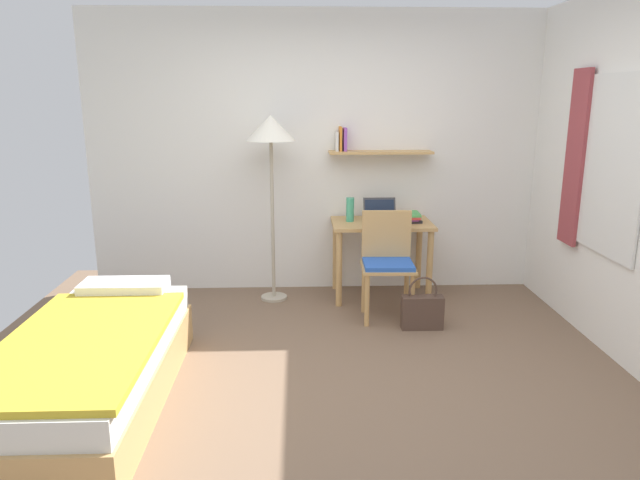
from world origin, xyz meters
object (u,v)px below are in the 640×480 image
at_px(standing_lamp, 271,137).
at_px(book_stack, 410,217).
at_px(bed, 92,367).
at_px(desk, 381,237).
at_px(laptop, 380,215).
at_px(handbag, 422,311).
at_px(water_bottle, 350,210).
at_px(desk_chair, 387,259).

bearing_deg(standing_lamp, book_stack, 1.23).
bearing_deg(bed, standing_lamp, 60.95).
distance_m(standing_lamp, book_stack, 1.45).
relative_size(desk, laptop, 3.00).
distance_m(standing_lamp, handbag, 1.97).
distance_m(desk, book_stack, 0.32).
distance_m(standing_lamp, water_bottle, 0.97).
height_order(desk_chair, handbag, desk_chair).
bearing_deg(laptop, desk_chair, -90.55).
distance_m(desk, laptop, 0.20).
bearing_deg(water_bottle, bed, -132.19).
xyz_separation_m(desk, book_stack, (0.26, -0.00, 0.19)).
bearing_deg(standing_lamp, handbag, -31.71).
height_order(bed, handbag, bed).
xyz_separation_m(desk, standing_lamp, (-0.99, -0.03, 0.92)).
bearing_deg(water_bottle, handbag, -57.64).
xyz_separation_m(book_stack, handbag, (-0.02, -0.78, -0.61)).
xyz_separation_m(desk_chair, book_stack, (0.27, 0.51, 0.25)).
relative_size(desk_chair, laptop, 2.98).
xyz_separation_m(water_bottle, book_stack, (0.54, -0.04, -0.07)).
bearing_deg(book_stack, standing_lamp, -178.77).
distance_m(desk_chair, water_bottle, 0.69).
height_order(water_bottle, book_stack, water_bottle).
xyz_separation_m(desk, laptop, (-0.01, 0.03, 0.20)).
distance_m(water_bottle, book_stack, 0.55).
bearing_deg(laptop, desk, -68.74).
relative_size(desk, handbag, 2.06).
distance_m(bed, handbag, 2.50).
bearing_deg(laptop, water_bottle, 179.42).
distance_m(desk, desk_chair, 0.51).
bearing_deg(desk, handbag, -73.52).
bearing_deg(book_stack, water_bottle, 176.15).
height_order(desk_chair, water_bottle, water_bottle).
distance_m(book_stack, handbag, 0.99).
relative_size(standing_lamp, book_stack, 6.73).
bearing_deg(handbag, laptop, 106.68).
xyz_separation_m(bed, laptop, (2.01, 1.91, 0.53)).
xyz_separation_m(desk, desk_chair, (-0.02, -0.51, -0.07)).
distance_m(bed, book_stack, 2.99).
height_order(standing_lamp, book_stack, standing_lamp).
bearing_deg(bed, handbag, 25.82).
xyz_separation_m(standing_lamp, book_stack, (1.25, 0.03, -0.73)).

